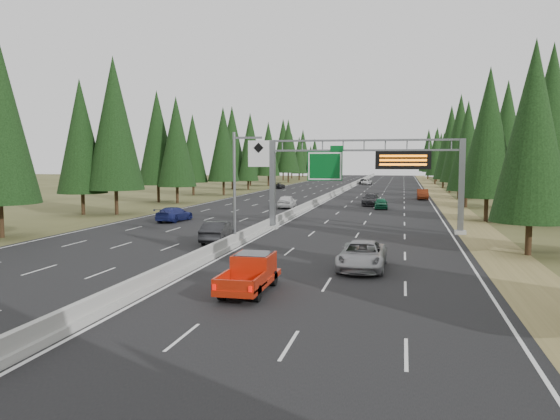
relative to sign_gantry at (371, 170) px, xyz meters
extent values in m
cube|color=black|center=(-8.92, 45.12, -5.23)|extent=(32.00, 260.00, 0.08)
cube|color=olive|center=(8.88, 45.12, -5.24)|extent=(3.60, 260.00, 0.06)
cube|color=#3E411E|center=(-26.72, 45.12, -5.24)|extent=(3.60, 260.00, 0.06)
cube|color=gray|center=(-8.92, 45.12, -5.04)|extent=(0.70, 260.00, 0.30)
cube|color=gray|center=(-8.92, 45.12, -4.64)|extent=(0.30, 260.00, 0.60)
cube|color=slate|center=(-8.57, 0.12, -1.29)|extent=(0.45, 0.45, 7.80)
cube|color=gray|center=(-8.57, 0.12, -5.04)|extent=(0.90, 0.90, 0.30)
cube|color=slate|center=(7.28, 0.12, -1.29)|extent=(0.45, 0.45, 7.80)
cube|color=gray|center=(7.28, 0.12, -5.04)|extent=(0.90, 0.90, 0.30)
cube|color=slate|center=(-0.64, 0.12, 2.53)|extent=(15.85, 0.35, 0.16)
cube|color=slate|center=(-0.64, 0.12, 1.69)|extent=(15.85, 0.35, 0.16)
cube|color=#054C19|center=(-3.92, -0.13, 0.36)|extent=(3.00, 0.10, 2.50)
cube|color=silver|center=(-3.92, -0.19, 0.36)|extent=(2.85, 0.02, 2.35)
cube|color=#054C19|center=(-2.92, -0.13, 1.86)|extent=(1.10, 0.10, 0.45)
cube|color=black|center=(2.58, -0.18, 0.86)|extent=(4.50, 0.40, 1.50)
cube|color=orange|center=(2.58, -0.40, 1.21)|extent=(3.80, 0.02, 0.18)
cube|color=orange|center=(2.58, -0.40, 0.86)|extent=(3.80, 0.02, 0.18)
cube|color=orange|center=(2.58, -0.40, 0.51)|extent=(3.80, 0.02, 0.18)
cylinder|color=slate|center=(-8.92, -9.88, -1.19)|extent=(0.20, 0.20, 8.00)
cube|color=gray|center=(-8.92, -9.88, -5.09)|extent=(0.50, 0.50, 0.20)
cube|color=slate|center=(-7.92, -9.88, 2.41)|extent=(2.00, 0.15, 0.15)
cube|color=silver|center=(-7.12, -10.00, 1.31)|extent=(1.50, 0.06, 1.80)
cylinder|color=black|center=(10.55, -9.16, -4.17)|extent=(0.40, 0.40, 2.20)
cone|color=black|center=(10.55, -9.16, 2.70)|extent=(4.95, 4.95, 11.55)
cylinder|color=black|center=(10.74, 10.78, -4.05)|extent=(0.40, 0.40, 2.44)
cone|color=black|center=(10.74, 10.78, 3.59)|extent=(5.50, 5.50, 12.84)
cylinder|color=black|center=(16.01, 9.29, -3.90)|extent=(0.40, 0.40, 2.73)
cone|color=black|center=(16.01, 9.29, 4.63)|extent=(6.14, 6.14, 14.33)
cylinder|color=black|center=(10.57, 27.29, -4.17)|extent=(0.40, 0.40, 2.20)
cone|color=black|center=(10.57, 27.29, 2.72)|extent=(4.96, 4.96, 11.56)
cylinder|color=black|center=(15.49, 28.83, -3.96)|extent=(0.40, 0.40, 2.62)
cone|color=black|center=(15.49, 28.83, 4.23)|extent=(5.90, 5.90, 13.76)
cylinder|color=black|center=(11.27, 44.39, -3.94)|extent=(0.40, 0.40, 2.65)
cone|color=black|center=(11.27, 44.39, 4.33)|extent=(5.96, 5.96, 13.91)
cylinder|color=black|center=(14.62, 46.99, -4.27)|extent=(0.40, 0.40, 2.00)
cone|color=black|center=(14.62, 46.99, 1.99)|extent=(4.50, 4.50, 10.51)
cylinder|color=black|center=(11.26, 61.66, -3.95)|extent=(0.40, 0.40, 2.63)
cone|color=black|center=(11.26, 61.66, 4.28)|extent=(5.93, 5.93, 13.83)
cylinder|color=black|center=(15.45, 64.86, -4.21)|extent=(0.40, 0.40, 2.12)
cone|color=black|center=(15.45, 64.86, 2.40)|extent=(4.76, 4.76, 11.11)
cylinder|color=black|center=(11.22, 79.16, -4.29)|extent=(0.40, 0.40, 1.95)
cone|color=black|center=(11.22, 79.16, 1.81)|extent=(4.39, 4.39, 10.25)
cylinder|color=black|center=(14.55, 78.87, -4.20)|extent=(0.40, 0.40, 2.14)
cone|color=black|center=(14.55, 78.87, 2.50)|extent=(4.82, 4.82, 11.25)
cylinder|color=black|center=(10.58, 98.47, -4.17)|extent=(0.40, 0.40, 2.20)
cone|color=black|center=(10.58, 98.47, 2.72)|extent=(4.96, 4.96, 11.58)
cylinder|color=black|center=(15.59, 98.90, -3.77)|extent=(0.40, 0.40, 3.00)
cone|color=black|center=(15.59, 98.90, 5.61)|extent=(6.75, 6.75, 15.76)
cylinder|color=black|center=(11.96, 117.33, -4.02)|extent=(0.40, 0.40, 2.50)
cone|color=black|center=(11.96, 117.33, 3.78)|extent=(5.62, 5.62, 13.11)
cylinder|color=black|center=(15.76, 118.30, -4.09)|extent=(0.40, 0.40, 2.37)
cone|color=black|center=(15.76, 118.30, 3.31)|extent=(5.32, 5.32, 12.42)
cylinder|color=black|center=(10.26, 133.75, -3.99)|extent=(0.40, 0.40, 2.56)
cone|color=black|center=(10.26, 133.75, 4.02)|extent=(5.77, 5.77, 13.46)
cylinder|color=black|center=(14.15, 135.27, -4.07)|extent=(0.40, 0.40, 2.39)
cone|color=black|center=(14.15, 135.27, 3.39)|extent=(5.37, 5.37, 12.54)
cylinder|color=black|center=(11.16, 153.53, -4.29)|extent=(0.40, 0.40, 1.95)
cone|color=black|center=(11.16, 153.53, 1.80)|extent=(4.39, 4.39, 10.24)
cylinder|color=black|center=(14.10, 152.82, -4.35)|extent=(0.40, 0.40, 1.84)
cone|color=black|center=(14.10, 152.82, 1.40)|extent=(4.14, 4.14, 9.65)
cylinder|color=black|center=(-28.13, -9.80, -3.89)|extent=(0.40, 0.40, 2.76)
cylinder|color=black|center=(-28.85, 9.18, -3.86)|extent=(0.40, 0.40, 2.82)
cone|color=black|center=(-28.85, 9.18, 4.96)|extent=(6.35, 6.35, 14.81)
cylinder|color=black|center=(-32.55, 8.39, -4.05)|extent=(0.40, 0.40, 2.43)
cone|color=black|center=(-32.55, 8.39, 3.54)|extent=(5.47, 5.47, 12.76)
cylinder|color=black|center=(-28.65, 25.69, -4.06)|extent=(0.40, 0.40, 2.42)
cone|color=black|center=(-28.65, 25.69, 3.49)|extent=(5.44, 5.44, 12.69)
cylinder|color=black|center=(-32.15, 26.99, -3.98)|extent=(0.40, 0.40, 2.59)
cone|color=black|center=(-32.15, 26.99, 4.11)|extent=(5.82, 5.82, 13.58)
cylinder|color=black|center=(-27.97, 44.19, -4.04)|extent=(0.40, 0.40, 2.46)
cone|color=black|center=(-27.97, 44.19, 3.64)|extent=(5.53, 5.53, 12.90)
cylinder|color=black|center=(-33.35, 43.59, -4.14)|extent=(0.40, 0.40, 2.26)
cone|color=black|center=(-33.35, 43.59, 2.93)|extent=(5.09, 5.09, 11.88)
cylinder|color=black|center=(-28.47, 61.40, -4.31)|extent=(0.40, 0.40, 1.92)
cone|color=black|center=(-28.47, 61.40, 1.68)|extent=(4.31, 4.31, 10.06)
cylinder|color=black|center=(-32.35, 62.96, -3.88)|extent=(0.40, 0.40, 2.78)
cone|color=black|center=(-32.35, 62.96, 4.80)|extent=(6.25, 6.25, 14.58)
cylinder|color=black|center=(-28.77, 79.88, -4.05)|extent=(0.40, 0.40, 2.44)
cone|color=black|center=(-28.77, 79.88, 3.57)|extent=(5.48, 5.48, 12.79)
cylinder|color=black|center=(-33.29, 80.06, -3.88)|extent=(0.40, 0.40, 2.78)
cone|color=black|center=(-33.29, 80.06, 4.81)|extent=(6.26, 6.26, 14.60)
cylinder|color=black|center=(-27.94, 98.93, -3.90)|extent=(0.40, 0.40, 2.75)
cone|color=black|center=(-27.94, 98.93, 4.68)|extent=(6.18, 6.18, 14.41)
cylinder|color=black|center=(-32.33, 97.48, -4.26)|extent=(0.40, 0.40, 2.02)
cone|color=black|center=(-32.33, 97.48, 2.05)|extent=(4.54, 4.54, 10.60)
cylinder|color=black|center=(-28.17, 116.11, -4.21)|extent=(0.40, 0.40, 2.12)
cone|color=black|center=(-28.17, 116.11, 2.42)|extent=(4.77, 4.77, 11.13)
cylinder|color=black|center=(-33.23, 116.50, -3.77)|extent=(0.40, 0.40, 3.00)
cone|color=black|center=(-33.23, 116.50, 5.59)|extent=(6.74, 6.74, 15.73)
cylinder|color=black|center=(-28.02, 136.09, -4.38)|extent=(0.40, 0.40, 1.77)
cone|color=black|center=(-28.02, 136.09, 1.15)|extent=(3.98, 3.98, 9.29)
cylinder|color=black|center=(-33.79, 132.42, -4.08)|extent=(0.40, 0.40, 2.39)
cone|color=black|center=(-33.79, 132.42, 3.38)|extent=(5.37, 5.37, 12.53)
cylinder|color=black|center=(-29.54, 154.04, -4.14)|extent=(0.40, 0.40, 2.26)
cone|color=black|center=(-29.54, 154.04, 2.94)|extent=(5.09, 5.09, 11.88)
cylinder|color=black|center=(-33.50, 151.37, -3.88)|extent=(0.40, 0.40, 2.78)
cone|color=black|center=(-33.50, 151.37, 4.81)|extent=(6.25, 6.25, 14.59)
imported|color=#9E9FA3|center=(0.48, -16.19, -4.42)|extent=(2.61, 5.53, 1.53)
cylinder|color=black|center=(-4.96, -24.32, -4.82)|extent=(0.28, 0.74, 0.74)
cylinder|color=black|center=(-3.39, -24.32, -4.82)|extent=(0.28, 0.74, 0.74)
cylinder|color=black|center=(-4.96, -21.28, -4.82)|extent=(0.28, 0.74, 0.74)
cylinder|color=black|center=(-3.39, -21.28, -4.82)|extent=(0.28, 0.74, 0.74)
cube|color=red|center=(-4.18, -22.76, -4.68)|extent=(1.84, 5.16, 0.28)
cube|color=red|center=(-4.18, -21.93, -4.04)|extent=(1.75, 2.03, 1.01)
cube|color=black|center=(-4.18, -21.93, -3.76)|extent=(1.57, 1.75, 0.51)
cube|color=red|center=(-5.05, -24.14, -4.36)|extent=(0.09, 2.21, 0.55)
cube|color=red|center=(-3.30, -24.14, -4.36)|extent=(0.09, 2.21, 0.55)
cube|color=red|center=(-4.18, -25.24, -4.36)|extent=(1.84, 0.09, 0.55)
imported|color=#155D3B|center=(-0.02, 22.43, -4.51)|extent=(1.79, 4.08, 1.37)
imported|color=#63220E|center=(5.58, 40.15, -4.39)|extent=(1.72, 4.83, 1.59)
imported|color=black|center=(-1.56, 27.30, -4.41)|extent=(2.23, 5.38, 1.56)
imported|color=silver|center=(-6.17, 89.41, -4.49)|extent=(2.64, 5.18, 1.40)
imported|color=black|center=(-7.42, 94.28, -4.51)|extent=(1.92, 4.11, 1.36)
imported|color=black|center=(-10.70, -8.42, -4.41)|extent=(2.03, 4.85, 1.56)
imported|color=navy|center=(-19.48, 3.70, -4.47)|extent=(2.49, 5.12, 1.43)
imported|color=silver|center=(-11.72, 20.93, -4.36)|extent=(2.16, 4.94, 1.65)
imported|color=black|center=(-23.42, 67.29, -4.55)|extent=(2.20, 4.62, 1.27)
camera|label=1|loc=(2.63, -46.46, 0.87)|focal=35.00mm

